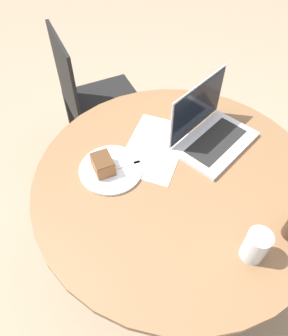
{
  "coord_description": "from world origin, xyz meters",
  "views": [
    {
      "loc": [
        0.78,
        -0.03,
        1.73
      ],
      "look_at": [
        -0.0,
        -0.13,
        0.76
      ],
      "focal_mm": 35.0,
      "sensor_mm": 36.0,
      "label": 1
    }
  ],
  "objects": [
    {
      "name": "chair",
      "position": [
        -0.7,
        -0.52,
        0.48
      ],
      "size": [
        0.58,
        0.58,
        0.92
      ],
      "rotation": [
        0.0,
        0.0,
        6.84
      ],
      "color": "black",
      "rests_on": "ground_plane"
    },
    {
      "name": "water_glass",
      "position": [
        0.28,
        0.26,
        0.78
      ],
      "size": [
        0.08,
        0.08,
        0.12
      ],
      "color": "silver",
      "rests_on": "dining_table"
    },
    {
      "name": "laptop",
      "position": [
        -0.22,
        0.12,
        0.77
      ],
      "size": [
        0.41,
        0.38,
        0.25
      ],
      "rotation": [
        0.0,
        0.0,
        5.66
      ],
      "color": "silver",
      "rests_on": "dining_table"
    },
    {
      "name": "cake_slice",
      "position": [
        -0.0,
        -0.29,
        0.77
      ],
      "size": [
        0.12,
        0.11,
        0.06
      ],
      "rotation": [
        0.0,
        0.0,
        0.54
      ],
      "color": "brown",
      "rests_on": "plate"
    },
    {
      "name": "dining_table",
      "position": [
        0.0,
        0.0,
        0.56
      ],
      "size": [
        1.12,
        1.12,
        0.72
      ],
      "color": "brown",
      "rests_on": "ground_plane"
    },
    {
      "name": "plate",
      "position": [
        -0.01,
        -0.26,
        0.73
      ],
      "size": [
        0.25,
        0.25,
        0.01
      ],
      "color": "silver",
      "rests_on": "dining_table"
    },
    {
      "name": "fork",
      "position": [
        -0.03,
        -0.21,
        0.74
      ],
      "size": [
        0.1,
        0.16,
        0.0
      ],
      "rotation": [
        0.0,
        0.0,
        8.32
      ],
      "color": "silver",
      "rests_on": "plate"
    },
    {
      "name": "ground_plane",
      "position": [
        0.0,
        0.0,
        0.0
      ],
      "size": [
        12.0,
        12.0,
        0.0
      ],
      "primitive_type": "plane",
      "color": "gray"
    },
    {
      "name": "paper_document",
      "position": [
        -0.15,
        -0.11,
        0.72
      ],
      "size": [
        0.4,
        0.3,
        0.0
      ],
      "rotation": [
        0.0,
        0.0,
        -0.22
      ],
      "color": "white",
      "rests_on": "dining_table"
    }
  ]
}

